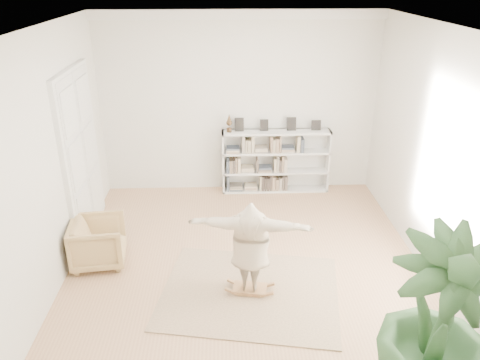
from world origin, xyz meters
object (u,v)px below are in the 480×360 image
Objects in this scene: bookshelf at (275,162)px; person at (250,244)px; houseplant at (438,328)px; rocker_board at (250,289)px; armchair at (99,242)px.

person is at bearing -101.86° from bookshelf.
houseplant is at bearing 141.96° from person.
bookshelf is 4.20× the size of rocker_board.
person reaches higher than rocker_board.
bookshelf is at bearing -56.63° from armchair.
person is at bearing 131.94° from houseplant.
person is 2.62m from houseplant.
rocker_board is at bearing -79.98° from person.
rocker_board is at bearing 131.94° from houseplant.
person is (0.00, -0.00, 0.74)m from rocker_board.
armchair is at bearing -139.83° from bookshelf.
houseplant reaches higher than bookshelf.
armchair is 0.48× the size of person.
bookshelf reaches higher than armchair.
houseplant is at bearing -38.04° from rocker_board.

